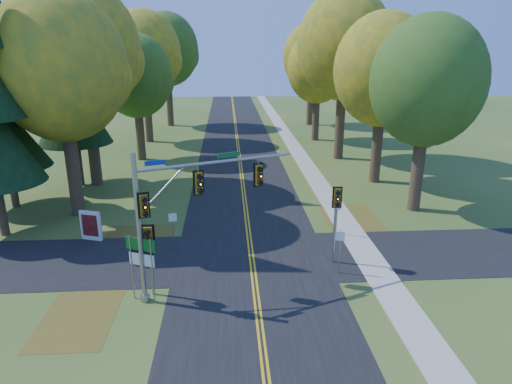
{
  "coord_description": "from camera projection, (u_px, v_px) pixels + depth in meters",
  "views": [
    {
      "loc": [
        -1.16,
        -20.0,
        10.85
      ],
      "look_at": [
        0.33,
        3.43,
        3.2
      ],
      "focal_mm": 32.0,
      "sensor_mm": 36.0,
      "label": 1
    }
  ],
  "objects": [
    {
      "name": "reg_sign_e_south",
      "position": [
        340.0,
        244.0,
        22.16
      ],
      "size": [
        0.44,
        0.13,
        2.32
      ],
      "rotation": [
        0.0,
        0.0,
        -0.23
      ],
      "color": "gray",
      "rests_on": "ground"
    },
    {
      "name": "tree_w_e",
      "position": [
        167.0,
        50.0,
        60.59
      ],
      "size": [
        8.4,
        8.4,
        14.97
      ],
      "color": "#38281C",
      "rests_on": "ground"
    },
    {
      "name": "road_main",
      "position": [
        254.0,
        275.0,
        22.4
      ],
      "size": [
        8.0,
        160.0,
        0.02
      ],
      "primitive_type": "cube",
      "color": "black",
      "rests_on": "ground"
    },
    {
      "name": "leaf_patch_e",
      "position": [
        356.0,
        226.0,
        28.51
      ],
      "size": [
        3.5,
        8.0,
        0.0
      ],
      "primitive_type": "cube",
      "color": "brown",
      "rests_on": "ground"
    },
    {
      "name": "tree_w_d",
      "position": [
        144.0,
        54.0,
        50.26
      ],
      "size": [
        8.2,
        8.2,
        14.56
      ],
      "color": "#38281C",
      "rests_on": "ground"
    },
    {
      "name": "tree_e_d",
      "position": [
        318.0,
        68.0,
        51.61
      ],
      "size": [
        7.0,
        7.0,
        12.32
      ],
      "color": "#38281C",
      "rests_on": "ground"
    },
    {
      "name": "sidewalk_east",
      "position": [
        377.0,
        271.0,
        22.77
      ],
      "size": [
        1.6,
        160.0,
        0.06
      ],
      "primitive_type": "cube",
      "color": "#9E998E",
      "rests_on": "ground"
    },
    {
      "name": "centerline_right",
      "position": [
        256.0,
        275.0,
        22.41
      ],
      "size": [
        0.1,
        160.0,
        0.01
      ],
      "primitive_type": "cube",
      "color": "gold",
      "rests_on": "road_main"
    },
    {
      "name": "traffic_mast",
      "position": [
        180.0,
        203.0,
        19.59
      ],
      "size": [
        6.91,
        3.12,
        6.71
      ],
      "rotation": [
        0.0,
        0.0,
        0.38
      ],
      "color": "#93969B",
      "rests_on": "ground"
    },
    {
      "name": "tree_e_e",
      "position": [
        312.0,
        57.0,
        61.55
      ],
      "size": [
        7.8,
        7.8,
        13.74
      ],
      "color": "#38281C",
      "rests_on": "ground"
    },
    {
      "name": "leaf_patch_w_near",
      "position": [
        135.0,
        245.0,
        25.81
      ],
      "size": [
        4.0,
        6.0,
        0.0
      ],
      "primitive_type": "cube",
      "color": "brown",
      "rests_on": "ground"
    },
    {
      "name": "road_cross",
      "position": [
        252.0,
        257.0,
        24.3
      ],
      "size": [
        60.0,
        6.0,
        0.02
      ],
      "primitive_type": "cube",
      "color": "black",
      "rests_on": "ground"
    },
    {
      "name": "route_sign_cluster",
      "position": [
        141.0,
        256.0,
        19.58
      ],
      "size": [
        1.34,
        0.59,
        3.07
      ],
      "rotation": [
        0.0,
        0.0,
        -0.4
      ],
      "color": "gray",
      "rests_on": "ground"
    },
    {
      "name": "ped_signal_pole",
      "position": [
        149.0,
        244.0,
        19.72
      ],
      "size": [
        0.56,
        0.64,
        3.51
      ],
      "rotation": [
        0.0,
        0.0,
        0.02
      ],
      "color": "gray",
      "rests_on": "ground"
    },
    {
      "name": "reg_sign_w",
      "position": [
        173.0,
        224.0,
        24.71
      ],
      "size": [
        0.42,
        0.12,
        2.24
      ],
      "rotation": [
        0.0,
        0.0,
        0.21
      ],
      "color": "gray",
      "rests_on": "ground"
    },
    {
      "name": "leaf_patch_w_far",
      "position": [
        80.0,
        315.0,
        19.11
      ],
      "size": [
        3.0,
        5.0,
        0.0
      ],
      "primitive_type": "cube",
      "color": "brown",
      "rests_on": "ground"
    },
    {
      "name": "tree_e_c",
      "position": [
        345.0,
        46.0,
        42.18
      ],
      "size": [
        8.8,
        8.8,
        15.79
      ],
      "color": "#38281C",
      "rests_on": "ground"
    },
    {
      "name": "centerline_left",
      "position": [
        252.0,
        275.0,
        22.39
      ],
      "size": [
        0.1,
        160.0,
        0.01
      ],
      "primitive_type": "cube",
      "color": "gold",
      "rests_on": "road_main"
    },
    {
      "name": "ground",
      "position": [
        254.0,
        275.0,
        22.41
      ],
      "size": [
        160.0,
        160.0,
        0.0
      ],
      "primitive_type": "plane",
      "color": "#33511C",
      "rests_on": "ground"
    },
    {
      "name": "east_signal_pole",
      "position": [
        337.0,
        206.0,
        22.63
      ],
      "size": [
        0.49,
        0.56,
        4.19
      ],
      "rotation": [
        0.0,
        0.0,
        -0.06
      ],
      "color": "gray",
      "rests_on": "ground"
    },
    {
      "name": "reg_sign_e_north",
      "position": [
        337.0,
        212.0,
        26.68
      ],
      "size": [
        0.41,
        0.08,
        2.14
      ],
      "rotation": [
        0.0,
        0.0,
        -0.1
      ],
      "color": "gray",
      "rests_on": "ground"
    },
    {
      "name": "tree_w_c",
      "position": [
        136.0,
        76.0,
        42.59
      ],
      "size": [
        6.8,
        6.8,
        11.91
      ],
      "color": "#38281C",
      "rests_on": "ground"
    },
    {
      "name": "tree_e_b",
      "position": [
        384.0,
        70.0,
        35.1
      ],
      "size": [
        7.6,
        7.6,
        13.33
      ],
      "color": "#38281C",
      "rests_on": "ground"
    },
    {
      "name": "tree_e_a",
      "position": [
        428.0,
        82.0,
        28.79
      ],
      "size": [
        7.2,
        7.2,
        12.73
      ],
      "color": "#38281C",
      "rests_on": "ground"
    },
    {
      "name": "info_kiosk",
      "position": [
        91.0,
        226.0,
        26.21
      ],
      "size": [
        1.27,
        0.56,
        1.77
      ],
      "rotation": [
        0.0,
        0.0,
        -0.31
      ],
      "color": "silver",
      "rests_on": "ground"
    },
    {
      "name": "tree_w_a",
      "position": [
        62.0,
        67.0,
        27.7
      ],
      "size": [
        8.0,
        8.0,
        14.15
      ],
      "color": "#38281C",
      "rests_on": "ground"
    },
    {
      "name": "tree_w_b",
      "position": [
        84.0,
        51.0,
        33.95
      ],
      "size": [
        8.6,
        8.6,
        15.38
      ],
      "color": "#38281C",
      "rests_on": "ground"
    },
    {
      "name": "pine_c",
      "position": [
        66.0,
        60.0,
        33.81
      ],
      "size": [
        5.6,
        5.6,
        20.56
      ],
      "color": "#38281C",
      "rests_on": "ground"
    }
  ]
}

